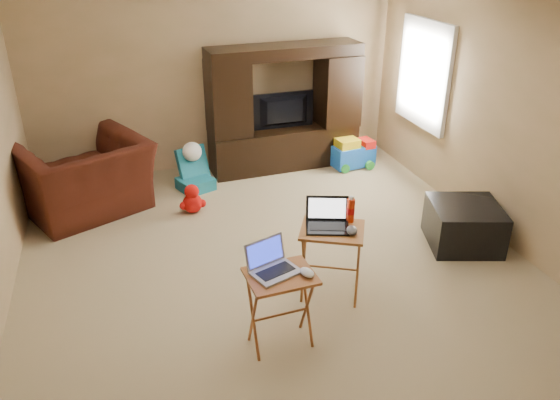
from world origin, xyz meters
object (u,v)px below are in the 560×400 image
object	(u,v)px
recliner	(85,178)
child_rocker	(195,170)
water_bottle	(350,211)
laptop_left	(276,260)
mouse_right	(352,230)
mouse_left	(307,272)
plush_toy	(192,198)
push_toy	(353,152)
entertainment_center	(284,108)
ottoman	(464,225)
television	(285,112)
tray_table_left	(281,310)
laptop_right	(328,216)
tray_table_right	(331,263)

from	to	relation	value
recliner	child_rocker	size ratio (longest dim) A/B	2.51
recliner	water_bottle	bearing A→B (deg)	109.41
laptop_left	mouse_right	size ratio (longest dim) A/B	2.44
mouse_left	mouse_right	xyz separation A→B (m)	(0.56, 0.44, 0.04)
plush_toy	mouse_left	xyz separation A→B (m)	(0.51, -2.60, 0.52)
push_toy	mouse_left	distance (m)	3.85
entertainment_center	ottoman	size ratio (longest dim) A/B	2.93
entertainment_center	television	bearing A→B (deg)	-92.70
tray_table_left	water_bottle	world-z (taller)	water_bottle
child_rocker	laptop_right	distance (m)	2.82
child_rocker	plush_toy	distance (m)	0.65
mouse_left	entertainment_center	bearing A→B (deg)	75.05
ottoman	tray_table_right	world-z (taller)	tray_table_right
entertainment_center	ottoman	world-z (taller)	entertainment_center
push_toy	tray_table_left	bearing A→B (deg)	-129.84
entertainment_center	push_toy	size ratio (longest dim) A/B	3.50
recliner	water_bottle	xyz separation A→B (m)	(2.32, -2.35, 0.38)
water_bottle	laptop_left	bearing A→B (deg)	-147.87
entertainment_center	recliner	distance (m)	2.76
tray_table_right	water_bottle	xyz separation A→B (m)	(0.20, 0.08, 0.47)
push_toy	mouse_right	distance (m)	3.22
tray_table_left	tray_table_right	world-z (taller)	tray_table_right
recliner	water_bottle	distance (m)	3.33
child_rocker	push_toy	distance (m)	2.27
laptop_right	mouse_left	size ratio (longest dim) A/B	2.71
child_rocker	tray_table_right	xyz separation A→B (m)	(0.80, -2.67, 0.09)
plush_toy	tray_table_left	world-z (taller)	tray_table_left
tray_table_left	laptop_left	bearing A→B (deg)	131.74
push_toy	tray_table_right	world-z (taller)	tray_table_right
recliner	tray_table_right	size ratio (longest dim) A/B	1.90
tray_table_right	mouse_left	xyz separation A→B (m)	(-0.43, -0.56, 0.35)
mouse_right	entertainment_center	bearing A→B (deg)	82.75
mouse_left	push_toy	bearing A→B (deg)	60.24
child_rocker	mouse_left	xyz separation A→B (m)	(0.37, -3.23, 0.43)
television	child_rocker	xyz separation A→B (m)	(-1.34, -0.37, -0.55)
ottoman	tray_table_right	xyz separation A→B (m)	(-1.71, -0.45, 0.13)
mouse_right	water_bottle	world-z (taller)	water_bottle
entertainment_center	plush_toy	bearing A→B (deg)	-147.51
tray_table_left	tray_table_right	xyz separation A→B (m)	(0.62, 0.49, 0.02)
child_rocker	mouse_right	size ratio (longest dim) A/B	3.73
plush_toy	laptop_right	xyz separation A→B (m)	(0.90, -2.02, 0.65)
plush_toy	television	bearing A→B (deg)	34.00
television	mouse_left	bearing A→B (deg)	73.06
television	ottoman	distance (m)	2.90
push_toy	laptop_right	xyz separation A→B (m)	(-1.50, -2.74, 0.61)
ottoman	mouse_left	world-z (taller)	mouse_left
tray_table_right	ottoman	bearing A→B (deg)	41.82
laptop_right	plush_toy	bearing A→B (deg)	133.10
ottoman	laptop_right	xyz separation A→B (m)	(-1.75, -0.43, 0.60)
laptop_left	mouse_left	distance (m)	0.26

